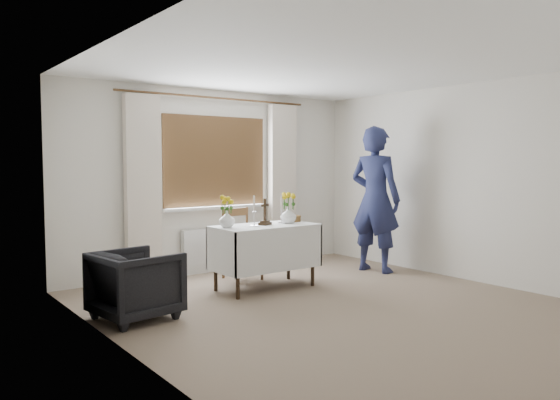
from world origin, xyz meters
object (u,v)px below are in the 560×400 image
(altar_table, at_px, (265,257))
(person, at_px, (375,199))
(wooden_chair, at_px, (242,244))
(flower_vase_right, at_px, (288,215))
(flower_vase_left, at_px, (227,219))
(wooden_cross, at_px, (265,212))
(armchair, at_px, (136,285))

(altar_table, bearing_deg, person, -2.21)
(wooden_chair, xyz_separation_m, flower_vase_right, (0.27, -0.62, 0.41))
(flower_vase_left, xyz_separation_m, flower_vase_right, (0.83, -0.08, 0.01))
(wooden_chair, xyz_separation_m, wooden_cross, (-0.06, -0.59, 0.46))
(wooden_cross, bearing_deg, armchair, 167.75)
(armchair, relative_size, person, 0.37)
(altar_table, height_order, flower_vase_left, flower_vase_left)
(wooden_chair, distance_m, wooden_cross, 0.75)
(armchair, relative_size, wooden_cross, 2.33)
(wooden_chair, distance_m, armchair, 2.02)
(armchair, bearing_deg, altar_table, -88.37)
(wooden_chair, relative_size, armchair, 1.25)
(wooden_chair, bearing_deg, flower_vase_left, -134.56)
(person, bearing_deg, altar_table, 73.31)
(wooden_cross, relative_size, flower_vase_left, 1.65)
(altar_table, height_order, armchair, altar_table)
(altar_table, height_order, wooden_cross, wooden_cross)
(wooden_cross, bearing_deg, flower_vase_left, 151.49)
(person, bearing_deg, flower_vase_left, 72.10)
(flower_vase_left, bearing_deg, wooden_chair, 43.89)
(wooden_cross, bearing_deg, flower_vase_right, -26.85)
(altar_table, xyz_separation_m, flower_vase_left, (-0.49, 0.07, 0.48))
(altar_table, distance_m, flower_vase_right, 0.59)
(armchair, bearing_deg, flower_vase_right, -90.32)
(armchair, bearing_deg, flower_vase_left, -81.85)
(armchair, distance_m, person, 3.61)
(wooden_chair, relative_size, wooden_cross, 2.91)
(person, bearing_deg, armchair, 79.09)
(wooden_chair, height_order, wooden_cross, wooden_cross)
(wooden_chair, bearing_deg, wooden_cross, -94.58)
(person, distance_m, wooden_cross, 1.80)
(wooden_cross, distance_m, flower_vase_right, 0.34)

